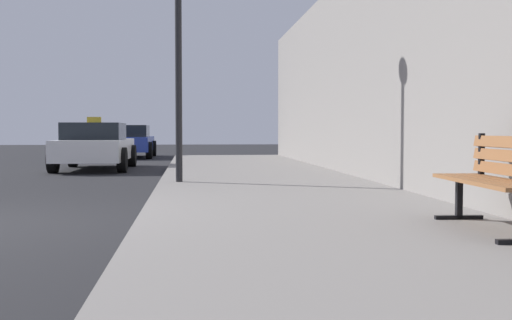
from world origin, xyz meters
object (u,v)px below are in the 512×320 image
object	(u,v)px
street_lamp	(178,6)
car_blue	(128,141)
bench	(499,175)
car_white	(95,146)

from	to	relation	value
street_lamp	car_blue	size ratio (longest dim) A/B	1.10
street_lamp	car_blue	distance (m)	14.03
car_blue	street_lamp	bearing A→B (deg)	-80.65
bench	car_white	bearing A→B (deg)	116.96
street_lamp	car_blue	world-z (taller)	street_lamp
bench	car_blue	xyz separation A→B (m)	(-5.27, 19.35, -0.02)
car_blue	car_white	bearing A→B (deg)	-90.98
bench	street_lamp	xyz separation A→B (m)	(-3.03, 5.75, 2.60)
street_lamp	car_white	xyz separation A→B (m)	(-2.37, 6.07, -2.61)
street_lamp	car_white	world-z (taller)	street_lamp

